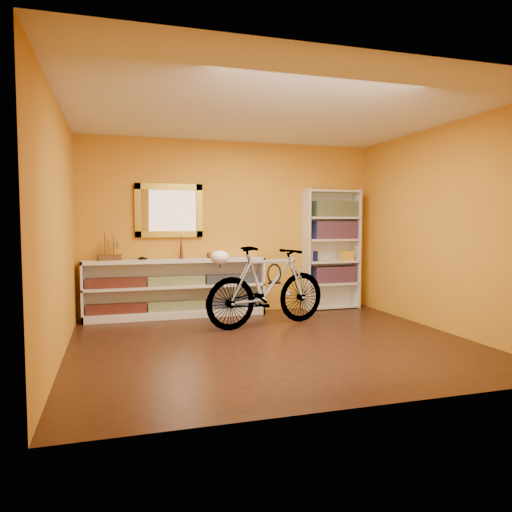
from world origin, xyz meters
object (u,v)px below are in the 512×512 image
object	(u,v)px
console_unit	(176,288)
helmet	(220,257)
bookcase	(331,249)
bicycle	(267,286)

from	to	relation	value
console_unit	helmet	world-z (taller)	helmet
console_unit	bookcase	xyz separation A→B (m)	(2.47, 0.03, 0.52)
bicycle	helmet	xyz separation A→B (m)	(-0.68, -0.16, 0.41)
bookcase	bicycle	xyz separation A→B (m)	(-1.39, -0.97, -0.42)
console_unit	bicycle	size ratio (longest dim) A/B	1.43
bookcase	helmet	xyz separation A→B (m)	(-2.06, -1.13, -0.01)
helmet	console_unit	bearing A→B (deg)	110.25
console_unit	bookcase	bearing A→B (deg)	0.58
console_unit	bicycle	distance (m)	1.44
console_unit	bicycle	bearing A→B (deg)	-41.06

